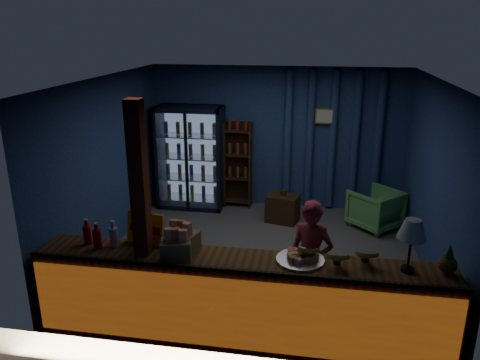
% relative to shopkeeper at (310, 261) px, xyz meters
% --- Properties ---
extents(ground, '(4.60, 4.60, 0.00)m').
position_rel_shopkeeper_xyz_m(ground, '(-0.72, 1.35, -0.71)').
color(ground, '#515154').
rests_on(ground, ground).
extents(room_walls, '(4.60, 4.60, 4.60)m').
position_rel_shopkeeper_xyz_m(room_walls, '(-0.72, 1.35, 0.86)').
color(room_walls, navy).
rests_on(room_walls, ground).
extents(counter, '(4.40, 0.57, 0.99)m').
position_rel_shopkeeper_xyz_m(counter, '(-0.72, -0.56, -0.23)').
color(counter, brown).
rests_on(counter, ground).
extents(support_post, '(0.16, 0.16, 2.60)m').
position_rel_shopkeeper_xyz_m(support_post, '(-1.77, -0.55, 0.59)').
color(support_post, maroon).
rests_on(support_post, ground).
extents(beverage_cooler, '(1.20, 0.62, 1.90)m').
position_rel_shopkeeper_xyz_m(beverage_cooler, '(-2.27, 3.26, 0.22)').
color(beverage_cooler, black).
rests_on(beverage_cooler, ground).
extents(bottle_shelf, '(0.50, 0.28, 1.60)m').
position_rel_shopkeeper_xyz_m(bottle_shelf, '(-1.42, 3.40, 0.08)').
color(bottle_shelf, '#3C2913').
rests_on(bottle_shelf, ground).
extents(curtain_folds, '(1.74, 0.14, 2.50)m').
position_rel_shopkeeper_xyz_m(curtain_folds, '(0.28, 3.49, 0.59)').
color(curtain_folds, navy).
rests_on(curtain_folds, room_walls).
extents(framed_picture, '(0.36, 0.04, 0.28)m').
position_rel_shopkeeper_xyz_m(framed_picture, '(0.13, 3.44, 1.04)').
color(framed_picture, yellow).
rests_on(framed_picture, room_walls).
extents(shopkeeper, '(0.59, 0.47, 1.42)m').
position_rel_shopkeeper_xyz_m(shopkeeper, '(0.00, 0.00, 0.00)').
color(shopkeeper, maroon).
rests_on(shopkeeper, ground).
extents(green_chair, '(1.03, 1.03, 0.67)m').
position_rel_shopkeeper_xyz_m(green_chair, '(1.03, 2.74, -0.38)').
color(green_chair, '#5BB45A').
rests_on(green_chair, ground).
extents(side_table, '(0.60, 0.50, 0.58)m').
position_rel_shopkeeper_xyz_m(side_table, '(-0.52, 2.74, -0.47)').
color(side_table, '#3C2913').
rests_on(side_table, ground).
extents(yellow_sign, '(0.45, 0.17, 0.36)m').
position_rel_shopkeeper_xyz_m(yellow_sign, '(-1.83, -0.34, 0.42)').
color(yellow_sign, '#F7AC0D').
rests_on(yellow_sign, counter).
extents(soda_bottles, '(0.40, 0.17, 0.30)m').
position_rel_shopkeeper_xyz_m(soda_bottles, '(-2.30, -0.49, 0.36)').
color(soda_bottles, red).
rests_on(soda_bottles, counter).
extents(snack_box_left, '(0.36, 0.32, 0.33)m').
position_rel_shopkeeper_xyz_m(snack_box_left, '(-1.39, -0.61, 0.36)').
color(snack_box_left, olive).
rests_on(snack_box_left, counter).
extents(snack_box_centre, '(0.39, 0.35, 0.35)m').
position_rel_shopkeeper_xyz_m(snack_box_centre, '(-1.37, -0.45, 0.36)').
color(snack_box_centre, olive).
rests_on(snack_box_centre, counter).
extents(pastry_tray, '(0.51, 0.51, 0.08)m').
position_rel_shopkeeper_xyz_m(pastry_tray, '(-0.10, -0.48, 0.27)').
color(pastry_tray, silver).
rests_on(pastry_tray, counter).
extents(banana_bunches, '(0.84, 0.31, 0.18)m').
position_rel_shopkeeper_xyz_m(banana_bunches, '(0.27, -0.45, 0.33)').
color(banana_bunches, gold).
rests_on(banana_bunches, counter).
extents(table_lamp, '(0.28, 0.28, 0.55)m').
position_rel_shopkeeper_xyz_m(table_lamp, '(0.96, -0.51, 0.67)').
color(table_lamp, black).
rests_on(table_lamp, counter).
extents(pineapple, '(0.18, 0.18, 0.31)m').
position_rel_shopkeeper_xyz_m(pineapple, '(1.33, -0.50, 0.37)').
color(pineapple, olive).
rests_on(pineapple, counter).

